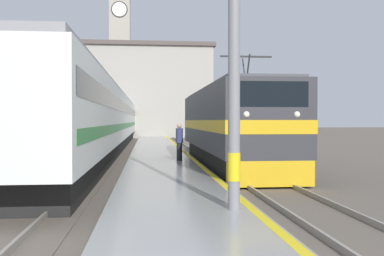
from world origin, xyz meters
The scene contains 10 objects.
ground_plane centered at (0.00, 30.00, 0.00)m, with size 200.00×200.00×0.00m, color #60564C.
platform centered at (0.00, 25.00, 0.13)m, with size 3.29×140.00×0.27m.
rail_track_near centered at (3.10, 25.00, 0.03)m, with size 2.84×140.00×0.16m.
rail_track_far centered at (-3.64, 25.00, 0.03)m, with size 2.83×140.00×0.16m.
locomotive_train centered at (3.10, 17.23, 1.89)m, with size 2.92×14.70×4.66m.
passenger_train centered at (-3.64, 31.93, 2.19)m, with size 2.92×52.97×4.08m.
catenary_mast centered at (1.18, 5.82, 4.25)m, with size 2.30×0.27×8.02m.
person_on_platform centered at (0.78, 17.42, 1.19)m, with size 0.34×0.34×1.74m.
clock_tower centered at (-4.94, 68.02, 12.84)m, with size 3.96×3.96×24.30m.
station_building centered at (-3.78, 54.25, 5.89)m, with size 22.87×7.51×11.73m.
Camera 1 is at (-0.73, -3.52, 2.15)m, focal length 42.00 mm.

